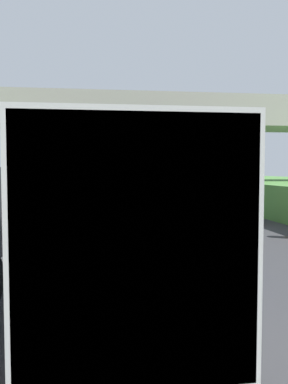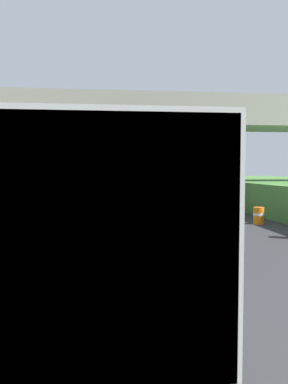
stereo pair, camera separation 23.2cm
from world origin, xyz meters
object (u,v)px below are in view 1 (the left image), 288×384
Objects in this scene: overhead_highway_sign at (126,147)px; car_white at (96,190)px; truck_blue at (116,224)px; construction_barrel_3 at (257,215)px; construction_barrel_4 at (227,208)px.

overhead_highway_sign is 1.43× the size of car_white.
truck_blue is 1.78× the size of car_white.
truck_blue is 8.11× the size of construction_barrel_3.
overhead_highway_sign is 8.43m from construction_barrel_3.
overhead_highway_sign is at bearing 151.48° from construction_barrel_3.
overhead_highway_sign reaches higher than construction_barrel_4.
truck_blue reaches higher than car_white.
construction_barrel_3 is (8.30, -19.64, -0.40)m from car_white.
construction_barrel_4 is at bearing 91.83° from construction_barrel_3.
car_white is 17.36m from construction_barrel_4.
construction_barrel_3 is 1.00× the size of construction_barrel_4.
car_white is 4.56× the size of construction_barrel_3.
truck_blue is 8.11× the size of construction_barrel_4.
car_white is at bearing 95.97° from overhead_highway_sign.
truck_blue is at bearing -95.54° from overhead_highway_sign.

